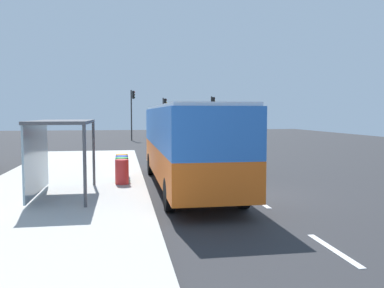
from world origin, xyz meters
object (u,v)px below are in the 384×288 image
traffic_light_near_side (212,111)px  recycling_bin_red (122,172)px  sedan_far (184,134)px  recycling_bin_blue (122,167)px  traffic_light_median (164,112)px  traffic_light_far_side (132,107)px  sedan_near (175,130)px  recycling_bin_orange (122,165)px  recycling_bin_green (122,169)px  white_van (201,133)px  bus (187,141)px  bus_shelter (53,138)px

traffic_light_near_side → recycling_bin_red: bearing=-109.1°
sedan_far → recycling_bin_red: size_ratio=4.72×
recycling_bin_blue → traffic_light_median: bearing=80.7°
traffic_light_far_side → traffic_light_median: size_ratio=1.17×
recycling_bin_blue → traffic_light_median: 28.69m
sedan_far → recycling_bin_red: bearing=-103.5°
sedan_near → recycling_bin_orange: bearing=-101.1°
sedan_near → recycling_bin_green: bearing=-100.7°
white_van → bus: bearing=-102.5°
sedan_far → bus_shelter: bearing=-106.7°
recycling_bin_green → traffic_light_median: traffic_light_median is taller
recycling_bin_blue → traffic_light_near_side: size_ratio=0.20×
white_van → traffic_light_far_side: bearing=114.8°
white_van → recycling_bin_green: 17.82m
recycling_bin_green → traffic_light_far_side: 28.28m
white_van → traffic_light_near_side: 11.34m
sedan_near → traffic_light_far_side: (-5.41, -6.36, 2.78)m
bus → sedan_near: bearing=83.5°
bus → recycling_bin_blue: bus is taller
recycling_bin_green → bus_shelter: size_ratio=0.24×
recycling_bin_green → traffic_light_far_side: traffic_light_far_side is taller
bus_shelter → bus: bearing=19.4°
bus → white_van: bearing=77.5°
recycling_bin_blue → recycling_bin_red: bearing=-90.0°
white_van → traffic_light_median: (-1.80, 12.29, 1.75)m
white_van → recycling_bin_green: bearing=-111.1°
recycling_bin_green → recycling_bin_orange: size_ratio=1.00×
bus_shelter → white_van: bearing=65.9°
traffic_light_far_side → bus_shelter: (-3.31, -30.77, -1.47)m
bus → recycling_bin_blue: 3.24m
traffic_light_near_side → bus: bearing=-104.3°
recycling_bin_blue → traffic_light_near_side: bearing=70.0°
recycling_bin_orange → traffic_light_near_side: (9.70, 25.91, 2.52)m
recycling_bin_blue → traffic_light_near_side: traffic_light_near_side is taller
sedan_near → bus_shelter: bus_shelter is taller
bus → sedan_near: size_ratio=2.48×
white_van → traffic_light_near_side: size_ratio=1.10×
white_van → recycling_bin_green: (-6.40, -16.62, -0.69)m
recycling_bin_blue → traffic_light_median: traffic_light_median is taller
traffic_light_median → bus_shelter: 32.31m
white_van → recycling_bin_green: white_van is taller
traffic_light_far_side → recycling_bin_orange: bearing=-92.3°
sedan_far → traffic_light_near_side: 4.09m
bus → traffic_light_near_side: (7.21, 28.32, 1.34)m
sedan_far → recycling_bin_red: sedan_far is taller
traffic_light_median → white_van: bearing=-81.7°
recycling_bin_blue → traffic_light_near_side: (9.70, 26.61, 2.52)m
recycling_bin_orange → recycling_bin_green: bearing=-90.0°
white_van → sedan_far: 9.86m
traffic_light_near_side → traffic_light_far_side: traffic_light_far_side is taller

